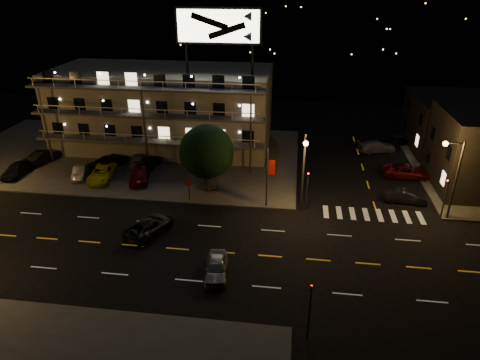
# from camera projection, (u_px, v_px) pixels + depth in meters

# --- Properties ---
(ground) EXTENTS (140.00, 140.00, 0.00)m
(ground) POSITION_uv_depth(u_px,v_px,m) (200.00, 251.00, 36.58)
(ground) COLOR black
(ground) RESTS_ON ground
(curb_nw) EXTENTS (44.00, 24.00, 0.15)m
(curb_nw) POSITION_uv_depth(u_px,v_px,m) (129.00, 154.00, 56.09)
(curb_nw) COLOR #3D3D3A
(curb_nw) RESTS_ON ground
(motel) EXTENTS (28.00, 13.80, 18.10)m
(motel) POSITION_uv_depth(u_px,v_px,m) (164.00, 108.00, 56.81)
(motel) COLOR gray
(motel) RESTS_ON ground
(side_bldg_back) EXTENTS (14.06, 12.00, 7.00)m
(side_bldg_back) POSITION_uv_depth(u_px,v_px,m) (466.00, 124.00, 56.53)
(side_bldg_back) COLOR black
(side_bldg_back) RESTS_ON ground
(hill_backdrop) EXTENTS (120.00, 25.00, 24.00)m
(hill_backdrop) POSITION_uv_depth(u_px,v_px,m) (239.00, 25.00, 93.79)
(hill_backdrop) COLOR black
(hill_backdrop) RESTS_ON ground
(streetlight_nc) EXTENTS (0.44, 1.92, 8.00)m
(streetlight_nc) POSITION_uv_depth(u_px,v_px,m) (304.00, 166.00, 40.52)
(streetlight_nc) COLOR #2D2D30
(streetlight_nc) RESTS_ON ground
(streetlight_ne) EXTENTS (1.92, 0.44, 8.00)m
(streetlight_ne) POSITION_uv_depth(u_px,v_px,m) (453.00, 172.00, 39.22)
(streetlight_ne) COLOR #2D2D30
(streetlight_ne) RESTS_ON ground
(signal_nw) EXTENTS (0.20, 0.27, 4.60)m
(signal_nw) POSITION_uv_depth(u_px,v_px,m) (307.00, 186.00, 41.99)
(signal_nw) COLOR #2D2D30
(signal_nw) RESTS_ON ground
(signal_sw) EXTENTS (0.20, 0.27, 4.60)m
(signal_sw) POSITION_uv_depth(u_px,v_px,m) (310.00, 306.00, 26.80)
(signal_sw) COLOR #2D2D30
(signal_sw) RESTS_ON ground
(signal_ne) EXTENTS (0.27, 0.20, 4.60)m
(signal_ne) POSITION_uv_depth(u_px,v_px,m) (446.00, 194.00, 40.45)
(signal_ne) COLOR #2D2D30
(signal_ne) RESTS_ON ground
(banner_north) EXTENTS (0.83, 0.16, 6.40)m
(banner_north) POSITION_uv_depth(u_px,v_px,m) (268.00, 177.00, 42.00)
(banner_north) COLOR #2D2D30
(banner_north) RESTS_ON ground
(stop_sign) EXTENTS (0.91, 0.11, 2.61)m
(stop_sign) POSITION_uv_depth(u_px,v_px,m) (189.00, 187.00, 43.86)
(stop_sign) COLOR #2D2D30
(stop_sign) RESTS_ON ground
(tree) EXTENTS (5.91, 5.69, 7.45)m
(tree) POSITION_uv_depth(u_px,v_px,m) (206.00, 153.00, 44.50)
(tree) COLOR black
(tree) RESTS_ON curb_nw
(lot_car_0) EXTENTS (1.86, 4.55, 1.54)m
(lot_car_0) POSITION_uv_depth(u_px,v_px,m) (17.00, 169.00, 49.65)
(lot_car_0) COLOR black
(lot_car_0) RESTS_ON curb_nw
(lot_car_1) EXTENTS (2.44, 4.08, 1.27)m
(lot_car_1) POSITION_uv_depth(u_px,v_px,m) (80.00, 172.00, 49.38)
(lot_car_1) COLOR gray
(lot_car_1) RESTS_ON curb_nw
(lot_car_2) EXTENTS (3.02, 5.44, 1.44)m
(lot_car_2) POSITION_uv_depth(u_px,v_px,m) (102.00, 173.00, 48.81)
(lot_car_2) COLOR yellow
(lot_car_2) RESTS_ON curb_nw
(lot_car_3) EXTENTS (3.08, 5.27, 1.43)m
(lot_car_3) POSITION_uv_depth(u_px,v_px,m) (140.00, 175.00, 48.42)
(lot_car_3) COLOR #570C11
(lot_car_3) RESTS_ON curb_nw
(lot_car_4) EXTENTS (1.77, 3.90, 1.30)m
(lot_car_4) POSITION_uv_depth(u_px,v_px,m) (212.00, 178.00, 47.76)
(lot_car_4) COLOR gray
(lot_car_4) RESTS_ON curb_nw
(lot_car_5) EXTENTS (2.73, 4.80, 1.50)m
(lot_car_5) POSITION_uv_depth(u_px,v_px,m) (44.00, 156.00, 53.36)
(lot_car_5) COLOR black
(lot_car_5) RESTS_ON curb_nw
(lot_car_6) EXTENTS (4.10, 5.51, 1.39)m
(lot_car_6) POSITION_uv_depth(u_px,v_px,m) (109.00, 161.00, 52.11)
(lot_car_6) COLOR black
(lot_car_6) RESTS_ON curb_nw
(lot_car_7) EXTENTS (2.86, 4.93, 1.34)m
(lot_car_7) POSITION_uv_depth(u_px,v_px,m) (139.00, 159.00, 52.72)
(lot_car_7) COLOR gray
(lot_car_7) RESTS_ON curb_nw
(lot_car_8) EXTENTS (2.18, 4.23, 1.38)m
(lot_car_8) POSITION_uv_depth(u_px,v_px,m) (150.00, 162.00, 51.93)
(lot_car_8) COLOR black
(lot_car_8) RESTS_ON curb_nw
(lot_car_9) EXTENTS (3.22, 4.66, 1.46)m
(lot_car_9) POSITION_uv_depth(u_px,v_px,m) (215.00, 163.00, 51.49)
(lot_car_9) COLOR #570C11
(lot_car_9) RESTS_ON curb_nw
(side_car_0) EXTENTS (4.32, 1.83, 1.38)m
(side_car_0) POSITION_uv_depth(u_px,v_px,m) (406.00, 196.00, 44.09)
(side_car_0) COLOR black
(side_car_0) RESTS_ON ground
(side_car_1) EXTENTS (5.52, 2.71, 1.51)m
(side_car_1) POSITION_uv_depth(u_px,v_px,m) (406.00, 171.00, 49.62)
(side_car_1) COLOR #570C11
(side_car_1) RESTS_ON ground
(side_car_2) EXTENTS (5.41, 3.37, 1.46)m
(side_car_2) POSITION_uv_depth(u_px,v_px,m) (377.00, 146.00, 56.91)
(side_car_2) COLOR gray
(side_car_2) RESTS_ON ground
(side_car_3) EXTENTS (3.88, 2.58, 1.23)m
(side_car_3) POSITION_uv_depth(u_px,v_px,m) (400.00, 141.00, 59.17)
(side_car_3) COLOR black
(side_car_3) RESTS_ON ground
(road_car_east) EXTENTS (2.16, 4.35, 1.42)m
(road_car_east) POSITION_uv_depth(u_px,v_px,m) (216.00, 267.00, 33.34)
(road_car_east) COLOR gray
(road_car_east) RESTS_ON ground
(road_car_west) EXTENTS (4.19, 5.73, 1.45)m
(road_car_west) POSITION_uv_depth(u_px,v_px,m) (149.00, 226.00, 38.83)
(road_car_west) COLOR black
(road_car_west) RESTS_ON ground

